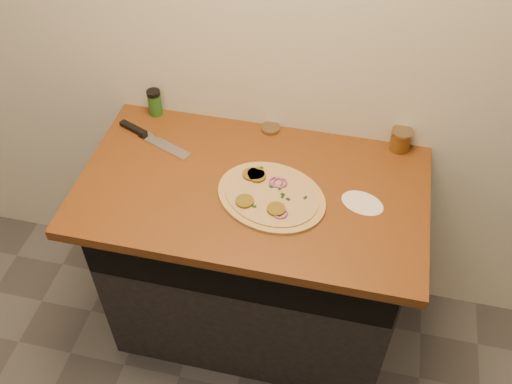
% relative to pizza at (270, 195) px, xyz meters
% --- Properties ---
extents(cabinet, '(1.10, 0.60, 0.86)m').
position_rel_pizza_xyz_m(cabinet, '(-0.07, 0.07, -0.48)').
color(cabinet, black).
rests_on(cabinet, ground).
extents(countertop, '(1.20, 0.70, 0.04)m').
position_rel_pizza_xyz_m(countertop, '(-0.07, 0.04, -0.03)').
color(countertop, brown).
rests_on(countertop, cabinet).
extents(pizza, '(0.48, 0.48, 0.03)m').
position_rel_pizza_xyz_m(pizza, '(0.00, 0.00, 0.00)').
color(pizza, tan).
rests_on(pizza, countertop).
extents(chefs_knife, '(0.32, 0.16, 0.02)m').
position_rel_pizza_xyz_m(chefs_knife, '(-0.51, 0.20, -0.00)').
color(chefs_knife, '#B7BAC1').
rests_on(chefs_knife, countertop).
extents(mason_jar_lid, '(0.08, 0.08, 0.02)m').
position_rel_pizza_xyz_m(mason_jar_lid, '(-0.07, 0.34, -0.00)').
color(mason_jar_lid, '#947B56').
rests_on(mason_jar_lid, countertop).
extents(salsa_jar, '(0.08, 0.08, 0.08)m').
position_rel_pizza_xyz_m(salsa_jar, '(0.41, 0.34, 0.03)').
color(salsa_jar, maroon).
rests_on(salsa_jar, countertop).
extents(spice_shaker, '(0.05, 0.05, 0.11)m').
position_rel_pizza_xyz_m(spice_shaker, '(-0.53, 0.34, 0.04)').
color(spice_shaker, '#245E1D').
rests_on(spice_shaker, countertop).
extents(flour_spill, '(0.19, 0.19, 0.00)m').
position_rel_pizza_xyz_m(flour_spill, '(0.31, 0.04, -0.01)').
color(flour_spill, silver).
rests_on(flour_spill, countertop).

